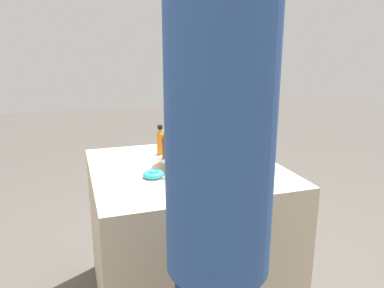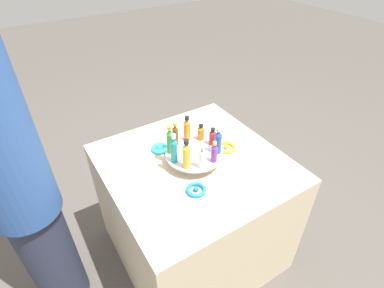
# 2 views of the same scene
# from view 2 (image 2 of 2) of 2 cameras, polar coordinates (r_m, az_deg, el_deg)

# --- Properties ---
(ground_plane) EXTENTS (12.00, 12.00, 0.00)m
(ground_plane) POSITION_cam_2_polar(r_m,az_deg,el_deg) (2.02, 0.30, -18.97)
(ground_plane) COLOR #4C4742
(party_table) EXTENTS (0.85, 0.85, 0.71)m
(party_table) POSITION_cam_2_polar(r_m,az_deg,el_deg) (1.73, 0.33, -12.38)
(party_table) COLOR beige
(party_table) RESTS_ON ground_plane
(display_stand) EXTENTS (0.28, 0.28, 0.06)m
(display_stand) POSITION_cam_2_polar(r_m,az_deg,el_deg) (1.46, 0.39, -2.22)
(display_stand) COLOR silver
(display_stand) RESTS_ON party_table
(bottle_orange) EXTENTS (0.03, 0.03, 0.14)m
(bottle_orange) POSITION_cam_2_polar(r_m,az_deg,el_deg) (1.49, -0.97, 2.86)
(bottle_orange) COLOR orange
(bottle_orange) RESTS_ON display_stand
(bottle_brown) EXTENTS (0.03, 0.03, 0.13)m
(bottle_brown) POSITION_cam_2_polar(r_m,az_deg,el_deg) (1.46, -3.19, 1.80)
(bottle_brown) COLOR brown
(bottle_brown) RESTS_ON display_stand
(bottle_green) EXTENTS (0.03, 0.03, 0.15)m
(bottle_green) POSITION_cam_2_polar(r_m,az_deg,el_deg) (1.41, -4.19, 0.66)
(bottle_green) COLOR #288438
(bottle_green) RESTS_ON display_stand
(bottle_teal) EXTENTS (0.03, 0.03, 0.15)m
(bottle_teal) POSITION_cam_2_polar(r_m,az_deg,el_deg) (1.35, -3.44, -1.03)
(bottle_teal) COLOR teal
(bottle_teal) RESTS_ON display_stand
(bottle_gold) EXTENTS (0.04, 0.04, 0.15)m
(bottle_gold) POSITION_cam_2_polar(r_m,az_deg,el_deg) (1.32, -1.07, -2.10)
(bottle_gold) COLOR gold
(bottle_gold) RESTS_ON display_stand
(bottle_clear) EXTENTS (0.03, 0.03, 0.11)m
(bottle_clear) POSITION_cam_2_polar(r_m,az_deg,el_deg) (1.33, 1.94, -2.67)
(bottle_clear) COLOR silver
(bottle_clear) RESTS_ON display_stand
(bottle_purple) EXTENTS (0.03, 0.03, 0.11)m
(bottle_purple) POSITION_cam_2_polar(r_m,az_deg,el_deg) (1.37, 4.26, -1.64)
(bottle_purple) COLOR #702D93
(bottle_purple) RESTS_ON display_stand
(bottle_blue) EXTENTS (0.03, 0.03, 0.14)m
(bottle_blue) POSITION_cam_2_polar(r_m,az_deg,el_deg) (1.41, 4.99, 0.51)
(bottle_blue) COLOR #234CAD
(bottle_blue) RESTS_ON display_stand
(bottle_red) EXTENTS (0.03, 0.03, 0.09)m
(bottle_red) POSITION_cam_2_polar(r_m,az_deg,el_deg) (1.47, 3.92, 1.35)
(bottle_red) COLOR #B21E23
(bottle_red) RESTS_ON display_stand
(bottle_amber) EXTENTS (0.03, 0.03, 0.09)m
(bottle_amber) POSITION_cam_2_polar(r_m,az_deg,el_deg) (1.51, 1.69, 2.19)
(bottle_amber) COLOR #AD6B19
(bottle_amber) RESTS_ON display_stand
(ribbon_bow_teal) EXTENTS (0.09, 0.09, 0.04)m
(ribbon_bow_teal) POSITION_cam_2_polar(r_m,az_deg,el_deg) (1.56, -6.17, -0.78)
(ribbon_bow_teal) COLOR #2DB7CC
(ribbon_bow_teal) RESTS_ON party_table
(ribbon_bow_blue) EXTENTS (0.09, 0.09, 0.02)m
(ribbon_bow_blue) POSITION_cam_2_polar(r_m,az_deg,el_deg) (1.33, 0.76, -8.71)
(ribbon_bow_blue) COLOR blue
(ribbon_bow_blue) RESTS_ON party_table
(ribbon_bow_gold) EXTENTS (0.10, 0.10, 0.02)m
(ribbon_bow_gold) POSITION_cam_2_polar(r_m,az_deg,el_deg) (1.57, 6.56, -0.62)
(ribbon_bow_gold) COLOR gold
(ribbon_bow_gold) RESTS_ON party_table
(person_figure) EXTENTS (0.27, 0.27, 1.62)m
(person_figure) POSITION_cam_2_polar(r_m,az_deg,el_deg) (1.39, -30.29, -7.12)
(person_figure) COLOR #282D42
(person_figure) RESTS_ON ground_plane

